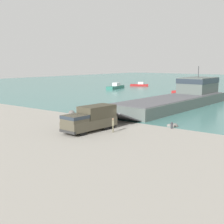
# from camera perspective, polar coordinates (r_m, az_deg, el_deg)

# --- Properties ---
(ground_plane) EXTENTS (240.00, 240.00, 0.00)m
(ground_plane) POSITION_cam_1_polar(r_m,az_deg,el_deg) (41.09, 1.01, -2.73)
(ground_plane) COLOR #9E998E
(landing_craft) EXTENTS (8.67, 36.75, 7.61)m
(landing_craft) POSITION_cam_1_polar(r_m,az_deg,el_deg) (62.25, 12.52, 2.81)
(landing_craft) COLOR #56605B
(landing_craft) RESTS_ON ground_plane
(military_truck) EXTENTS (3.03, 7.63, 3.06)m
(military_truck) POSITION_cam_1_polar(r_m,az_deg,el_deg) (38.49, -3.93, -1.21)
(military_truck) COLOR #4C4738
(military_truck) RESTS_ON ground_plane
(soldier_on_ramp) EXTENTS (0.45, 0.50, 1.74)m
(soldier_on_ramp) POSITION_cam_1_polar(r_m,az_deg,el_deg) (37.72, 0.19, -2.24)
(soldier_on_ramp) COLOR #6B664C
(soldier_on_ramp) RESTS_ON ground_plane
(moored_boat_a) EXTENTS (3.62, 6.67, 1.90)m
(moored_boat_a) POSITION_cam_1_polar(r_m,az_deg,el_deg) (86.82, 12.79, 3.73)
(moored_boat_a) COLOR #B22323
(moored_boat_a) RESTS_ON ground_plane
(moored_boat_b) EXTENTS (3.60, 8.44, 1.93)m
(moored_boat_b) POSITION_cam_1_polar(r_m,az_deg,el_deg) (100.16, 0.67, 4.65)
(moored_boat_b) COLOR #2D7060
(moored_boat_b) RESTS_ON ground_plane
(moored_boat_c) EXTENTS (6.41, 4.92, 1.51)m
(moored_boat_c) POSITION_cam_1_polar(r_m,az_deg,el_deg) (111.11, 5.04, 4.98)
(moored_boat_c) COLOR #B22323
(moored_boat_c) RESTS_ON ground_plane
(mooring_bollard) EXTENTS (0.30, 0.30, 0.85)m
(mooring_bollard) POSITION_cam_1_polar(r_m,az_deg,el_deg) (40.65, 10.87, -2.36)
(mooring_bollard) COLOR #333338
(mooring_bollard) RESTS_ON ground_plane
(shoreline_rock_a) EXTENTS (1.05, 1.05, 1.05)m
(shoreline_rock_a) POSITION_cam_1_polar(r_m,az_deg,el_deg) (52.23, -7.39, -0.25)
(shoreline_rock_a) COLOR #66605B
(shoreline_rock_a) RESTS_ON ground_plane
(shoreline_rock_b) EXTENTS (0.68, 0.68, 0.68)m
(shoreline_rock_b) POSITION_cam_1_polar(r_m,az_deg,el_deg) (42.08, 10.43, -2.60)
(shoreline_rock_b) COLOR gray
(shoreline_rock_b) RESTS_ON ground_plane
(shoreline_rock_c) EXTENTS (0.88, 0.88, 0.88)m
(shoreline_rock_c) POSITION_cam_1_polar(r_m,az_deg,el_deg) (42.08, 11.42, -2.63)
(shoreline_rock_c) COLOR #66605B
(shoreline_rock_c) RESTS_ON ground_plane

